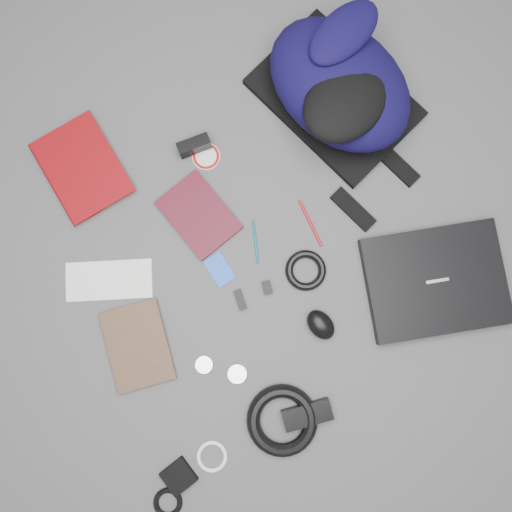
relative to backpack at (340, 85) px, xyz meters
name	(u,v)px	position (x,y,z in m)	size (l,w,h in m)	color
ground	(256,257)	(-0.39, -0.33, -0.10)	(4.00, 4.00, 0.00)	#4F4F51
backpack	(340,85)	(0.00, 0.00, 0.00)	(0.33, 0.48, 0.20)	black
laptop	(435,281)	(0.04, -0.58, -0.08)	(0.37, 0.29, 0.04)	black
textbook_red	(51,186)	(-0.83, 0.08, -0.09)	(0.20, 0.27, 0.03)	maroon
comic_book	(109,354)	(-0.86, -0.41, -0.09)	(0.16, 0.22, 0.02)	#9F620B
envelope	(109,280)	(-0.79, -0.22, -0.10)	(0.24, 0.11, 0.00)	white
dvd_case	(199,215)	(-0.49, -0.16, -0.09)	(0.15, 0.21, 0.02)	#3B0B14
compact_camera	(194,146)	(-0.42, 0.03, -0.07)	(0.09, 0.03, 0.05)	black
sticker_disc	(206,156)	(-0.40, -0.01, -0.10)	(0.08, 0.08, 0.00)	white
pen_teal	(255,242)	(-0.37, -0.29, -0.10)	(0.01, 0.01, 0.12)	#0B5766
pen_red	(310,223)	(-0.21, -0.30, -0.10)	(0.01, 0.01, 0.14)	#B50D15
id_badge	(219,270)	(-0.49, -0.32, -0.10)	(0.06, 0.09, 0.00)	blue
usb_black	(240,300)	(-0.47, -0.42, -0.09)	(0.02, 0.06, 0.01)	black
key_fob	(267,288)	(-0.39, -0.42, -0.09)	(0.02, 0.04, 0.01)	black
mouse	(321,325)	(-0.30, -0.57, -0.08)	(0.06, 0.09, 0.05)	black
headphone_left	(204,365)	(-0.63, -0.54, -0.09)	(0.05, 0.05, 0.01)	silver
headphone_right	(237,374)	(-0.56, -0.60, -0.09)	(0.05, 0.05, 0.01)	silver
cable_coil	(306,270)	(-0.28, -0.42, -0.09)	(0.11, 0.11, 0.02)	black
power_brick	(307,414)	(-0.43, -0.77, -0.08)	(0.13, 0.06, 0.03)	black
power_cord_coil	(282,420)	(-0.50, -0.76, -0.08)	(0.19, 0.19, 0.04)	black
pouch	(179,476)	(-0.81, -0.78, -0.09)	(0.07, 0.07, 0.02)	black
earbud_coil	(168,503)	(-0.86, -0.83, -0.09)	(0.08, 0.08, 0.01)	black
white_cable_coil	(212,457)	(-0.71, -0.77, -0.09)	(0.08, 0.08, 0.01)	white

